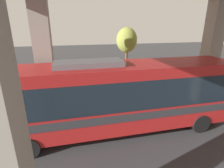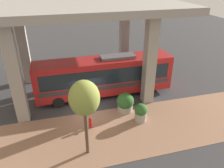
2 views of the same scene
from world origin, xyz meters
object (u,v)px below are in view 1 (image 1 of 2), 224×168
bus (115,95)px  planter_front (77,90)px  planter_middle (89,97)px  fire_hydrant (127,90)px  street_tree_near (127,41)px

bus → planter_front: (-4.76, -1.76, -1.32)m
planter_front → planter_middle: planter_middle is taller
fire_hydrant → planter_middle: 3.59m
planter_front → planter_middle: 1.80m
fire_hydrant → street_tree_near: bearing=165.6°
bus → street_tree_near: 7.90m
street_tree_near → planter_front: bearing=-63.2°
planter_front → street_tree_near: street_tree_near is taller
planter_middle → planter_front: bearing=-156.0°
planter_middle → street_tree_near: bearing=135.7°
bus → street_tree_near: (-7.09, 2.84, 2.01)m
bus → fire_hydrant: bearing=154.5°
planter_front → street_tree_near: (-2.33, 4.60, 3.33)m
planter_front → fire_hydrant: bearing=88.0°
fire_hydrant → street_tree_near: size_ratio=0.18×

